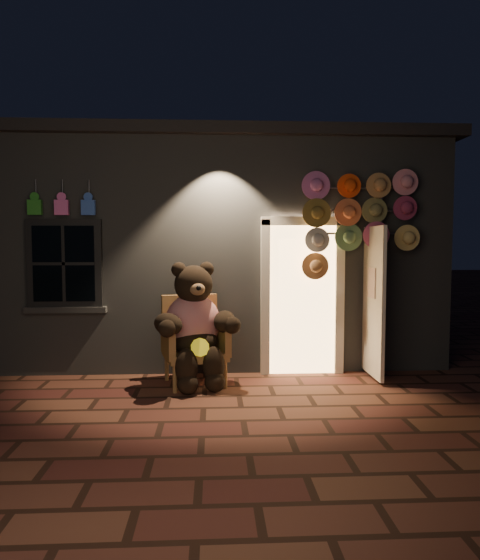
{
  "coord_description": "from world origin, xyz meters",
  "views": [
    {
      "loc": [
        0.12,
        -5.41,
        1.8
      ],
      "look_at": [
        0.46,
        1.0,
        1.35
      ],
      "focal_mm": 32.0,
      "sensor_mm": 36.0,
      "label": 1
    }
  ],
  "objects": [
    {
      "name": "hat_rack",
      "position": [
        2.08,
        1.28,
        2.19
      ],
      "size": [
        1.59,
        0.22,
        2.81
      ],
      "color": "#59595E",
      "rests_on": "ground"
    },
    {
      "name": "shop_building",
      "position": [
        0.0,
        3.99,
        1.74
      ],
      "size": [
        7.3,
        5.95,
        3.51
      ],
      "color": "slate",
      "rests_on": "ground"
    },
    {
      "name": "ground",
      "position": [
        0.0,
        0.0,
        0.0
      ],
      "size": [
        60.0,
        60.0,
        0.0
      ],
      "primitive_type": "plane",
      "color": "brown",
      "rests_on": "ground"
    },
    {
      "name": "wicker_armchair",
      "position": [
        -0.15,
        1.05,
        0.57
      ],
      "size": [
        0.92,
        0.87,
        1.14
      ],
      "rotation": [
        0.0,
        0.0,
        0.26
      ],
      "color": "#A66540",
      "rests_on": "ground"
    },
    {
      "name": "teddy_bear",
      "position": [
        -0.13,
        0.9,
        0.79
      ],
      "size": [
        1.12,
        1.0,
        1.59
      ],
      "rotation": [
        0.0,
        0.0,
        0.26
      ],
      "color": "red",
      "rests_on": "ground"
    }
  ]
}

